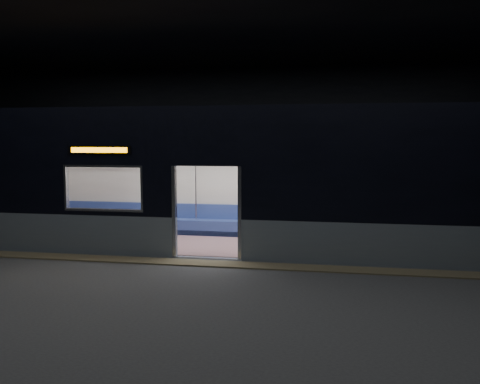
# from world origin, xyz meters

# --- Properties ---
(station_floor) EXTENTS (24.00, 14.00, 0.01)m
(station_floor) POSITION_xyz_m (0.00, 0.00, -0.01)
(station_floor) COLOR #47494C
(station_floor) RESTS_ON ground
(station_envelope) EXTENTS (24.00, 14.00, 5.00)m
(station_envelope) POSITION_xyz_m (0.00, 0.00, 3.66)
(station_envelope) COLOR black
(station_envelope) RESTS_ON station_floor
(tactile_strip) EXTENTS (22.80, 0.50, 0.03)m
(tactile_strip) POSITION_xyz_m (0.00, 0.55, 0.01)
(tactile_strip) COLOR #8C7F59
(tactile_strip) RESTS_ON station_floor
(metro_car) EXTENTS (18.00, 3.04, 3.35)m
(metro_car) POSITION_xyz_m (-0.00, 2.54, 1.85)
(metro_car) COLOR gray
(metro_car) RESTS_ON station_floor
(passenger) EXTENTS (0.37, 0.63, 1.28)m
(passenger) POSITION_xyz_m (3.10, 3.55, 0.76)
(passenger) COLOR black
(passenger) RESTS_ON metro_car
(handbag) EXTENTS (0.28, 0.26, 0.12)m
(handbag) POSITION_xyz_m (3.09, 3.35, 0.65)
(handbag) COLOR black
(handbag) RESTS_ON passenger
(transit_map) EXTENTS (0.94, 0.03, 0.61)m
(transit_map) POSITION_xyz_m (2.96, 3.85, 1.46)
(transit_map) COLOR white
(transit_map) RESTS_ON metro_car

